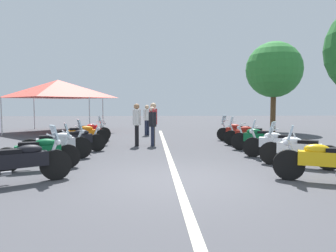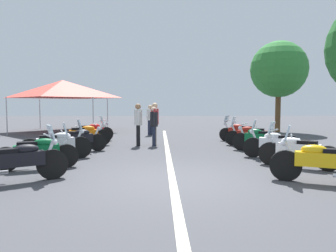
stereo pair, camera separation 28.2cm
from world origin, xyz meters
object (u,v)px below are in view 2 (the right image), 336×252
Objects in this scene: motorcycle_right_row_2 at (278,144)px; motorcycle_right_row_5 at (240,132)px; motorcycle_left_row_4 at (84,134)px; motorcycle_right_row_3 at (259,139)px; motorcycle_left_row_3 at (78,139)px; bystander_2 at (150,118)px; motorcycle_right_row_4 at (251,135)px; event_tent at (63,89)px; motorcycle_right_row_0 at (322,161)px; motorcycle_right_row_1 at (297,150)px; motorcycle_left_row_2 at (57,144)px; motorcycle_left_row_1 at (38,152)px; motorcycle_left_row_5 at (91,132)px; bystander_0 at (138,121)px; bystander_1 at (155,120)px; motorcycle_left_row_0 at (19,161)px; roadside_tree_1 at (279,70)px; bystander_3 at (154,123)px.

motorcycle_right_row_5 is (4.37, 0.04, -0.01)m from motorcycle_right_row_2.
motorcycle_left_row_4 is 1.18× the size of motorcycle_right_row_3.
motorcycle_right_row_5 is at bearing 2.88° from motorcycle_left_row_3.
motorcycle_left_row_3 is 1.19× the size of bystander_2.
motorcycle_right_row_4 is 0.39× the size of event_tent.
motorcycle_right_row_1 is (1.67, -0.22, -0.01)m from motorcycle_right_row_0.
motorcycle_right_row_3 is at bearing 108.08° from motorcycle_right_row_4.
motorcycle_left_row_2 is 7.22m from motorcycle_right_row_0.
motorcycle_right_row_2 is (-1.52, -6.55, 0.01)m from motorcycle_left_row_3.
motorcycle_left_row_1 is 0.96× the size of motorcycle_right_row_2.
motorcycle_left_row_1 reaches higher than motorcycle_right_row_3.
motorcycle_left_row_5 is 7.36m from motorcycle_right_row_3.
motorcycle_right_row_3 is at bearing -55.21° from motorcycle_left_row_5.
bystander_0 reaches higher than motorcycle_right_row_1.
motorcycle_right_row_1 is 1.01× the size of motorcycle_right_row_3.
event_tent is at bearing 94.58° from motorcycle_left_row_4.
bystander_1 is at bearing -18.12° from motorcycle_right_row_2.
roadside_tree_1 reaches higher than motorcycle_left_row_0.
motorcycle_left_row_1 is 0.98× the size of motorcycle_left_row_2.
event_tent reaches higher than bystander_0.
bystander_3 is (3.13, -2.89, 0.45)m from motorcycle_left_row_2.
motorcycle_left_row_5 is at bearing 7.03° from motorcycle_right_row_3.
motorcycle_right_row_0 is 0.39× the size of event_tent.
event_tent is at bearing -49.65° from bystander_1.
bystander_3 is (4.53, 3.87, 0.46)m from motorcycle_right_row_1.
motorcycle_right_row_3 is at bearing 153.65° from bystander_1.
bystander_2 is 6.27m from event_tent.
event_tent is at bearing 86.99° from roadside_tree_1.
motorcycle_left_row_3 is at bearing 57.29° from motorcycle_left_row_0.
motorcycle_right_row_1 is (-1.40, -6.76, -0.01)m from motorcycle_left_row_2.
motorcycle_right_row_2 is 1.17× the size of motorcycle_right_row_3.
motorcycle_left_row_4 is 0.38× the size of roadside_tree_1.
motorcycle_right_row_0 is 1.14× the size of motorcycle_right_row_1.
bystander_1 reaches higher than motorcycle_right_row_5.
motorcycle_right_row_2 is 0.40× the size of event_tent.
roadside_tree_1 reaches higher than bystander_2.
event_tent is (8.58, 3.12, 2.20)m from motorcycle_left_row_3.
bystander_3 reaches higher than motorcycle_left_row_5.
bystander_0 is at bearing 32.46° from motorcycle_left_row_2.
event_tent reaches higher than motorcycle_left_row_0.
motorcycle_right_row_2 reaches higher than motorcycle_right_row_4.
motorcycle_right_row_5 is at bearing 20.43° from motorcycle_left_row_1.
motorcycle_left_row_0 and motorcycle_left_row_4 have the same top height.
bystander_2 is (10.42, -2.47, 0.49)m from motorcycle_left_row_0.
motorcycle_left_row_3 is at bearing 35.16° from motorcycle_right_row_4.
motorcycle_right_row_0 is 1.68m from motorcycle_right_row_1.
motorcycle_left_row_3 is at bearing 30.41° from bystander_3.
motorcycle_left_row_1 is 5.10m from bystander_0.
bystander_3 is at bearing -16.71° from motorcycle_right_row_2.
motorcycle_right_row_2 is (-4.60, -6.76, 0.01)m from motorcycle_left_row_5.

